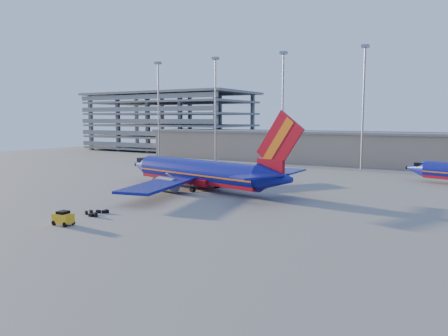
% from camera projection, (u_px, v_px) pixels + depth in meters
% --- Properties ---
extents(ground, '(220.00, 220.00, 0.00)m').
position_uv_depth(ground, '(200.00, 193.00, 70.41)').
color(ground, slate).
rests_on(ground, ground).
extents(terminal_building, '(122.00, 16.00, 8.50)m').
position_uv_depth(terminal_building, '(353.00, 148.00, 114.70)').
color(terminal_building, gray).
rests_on(terminal_building, ground).
extents(parking_garage, '(62.00, 32.00, 21.40)m').
position_uv_depth(parking_garage, '(170.00, 119.00, 163.68)').
color(parking_garage, slate).
rests_on(parking_garage, ground).
extents(light_mast_row, '(101.60, 1.60, 28.65)m').
position_uv_depth(light_mast_row, '(321.00, 95.00, 105.41)').
color(light_mast_row, gray).
rests_on(light_mast_row, ground).
extents(aircraft_main, '(38.24, 36.38, 13.12)m').
position_uv_depth(aircraft_main, '(202.00, 173.00, 73.36)').
color(aircraft_main, navy).
rests_on(aircraft_main, ground).
extents(baggage_tug, '(2.33, 1.49, 1.62)m').
position_uv_depth(baggage_tug, '(63.00, 218.00, 48.96)').
color(baggage_tug, '#FCB116').
rests_on(baggage_tug, ground).
extents(luggage_pile, '(2.69, 2.85, 0.54)m').
position_uv_depth(luggage_pile, '(96.00, 213.00, 54.49)').
color(luggage_pile, black).
rests_on(luggage_pile, ground).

